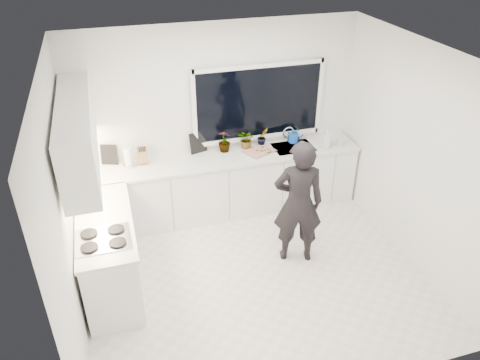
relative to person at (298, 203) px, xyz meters
name	(u,v)px	position (x,y,z in m)	size (l,w,h in m)	color
floor	(255,275)	(-0.60, -0.19, -0.84)	(4.00, 3.50, 0.02)	beige
wall_back	(217,120)	(-0.60, 1.57, 0.52)	(4.00, 0.02, 2.70)	white
wall_left	(63,211)	(-2.61, -0.19, 0.52)	(0.02, 3.50, 2.70)	white
wall_right	(416,157)	(1.41, -0.19, 0.52)	(0.02, 3.50, 2.70)	white
ceiling	(259,58)	(-0.60, -0.19, 1.88)	(4.00, 3.50, 0.02)	white
window	(259,103)	(0.00, 1.54, 0.72)	(1.80, 0.02, 1.00)	black
base_cabinets_back	(224,186)	(-0.60, 1.26, -0.39)	(3.92, 0.58, 0.88)	white
base_cabinets_left	(110,254)	(-2.27, 0.16, -0.39)	(0.58, 1.60, 0.88)	white
countertop_back	(224,158)	(-0.60, 1.25, 0.07)	(3.94, 0.62, 0.04)	silver
countertop_left	(104,222)	(-2.27, 0.16, 0.07)	(0.62, 1.60, 0.04)	silver
upper_cabinets	(78,133)	(-2.39, 0.51, 1.02)	(0.34, 2.10, 0.70)	white
sink	(293,150)	(0.45, 1.26, 0.04)	(0.58, 0.42, 0.14)	silver
faucet	(289,134)	(0.45, 1.46, 0.20)	(0.03, 0.03, 0.22)	silver
stovetop	(103,239)	(-2.29, -0.19, 0.10)	(0.56, 0.48, 0.03)	black
person	(298,203)	(0.00, 0.00, 0.00)	(0.61, 0.40, 1.66)	black
pizza_tray	(260,152)	(-0.08, 1.23, 0.10)	(0.41, 0.31, 0.03)	silver
pizza	(260,151)	(-0.08, 1.23, 0.12)	(0.38, 0.27, 0.01)	#B93018
watering_can	(293,138)	(0.51, 1.42, 0.15)	(0.14, 0.14, 0.13)	blue
paper_towel_roll	(129,157)	(-1.88, 1.36, 0.22)	(0.11, 0.11, 0.26)	white
knife_block	(143,156)	(-1.69, 1.40, 0.20)	(0.13, 0.10, 0.22)	olive
utensil_crock	(85,196)	(-2.45, 0.61, 0.17)	(0.13, 0.13, 0.16)	silver
picture_frame_large	(109,155)	(-2.13, 1.50, 0.23)	(0.22, 0.02, 0.28)	black
picture_frame_small	(198,142)	(-0.90, 1.50, 0.24)	(0.25, 0.02, 0.30)	black
herb_plants	(248,139)	(-0.19, 1.42, 0.23)	(1.28, 0.33, 0.31)	#26662D
soap_bottles	(330,138)	(0.94, 1.11, 0.23)	(0.35, 0.17, 0.32)	#D8BF66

